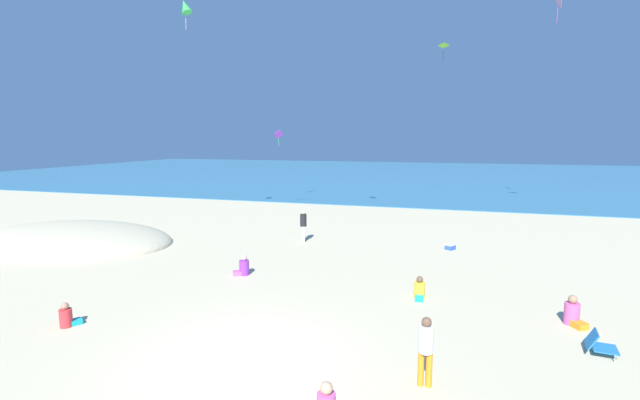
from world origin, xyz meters
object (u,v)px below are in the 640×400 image
at_px(kite_green, 185,7).
at_px(kite_purple, 279,135).
at_px(cooler_box, 450,247).
at_px(person_2, 67,317).
at_px(kite_pink, 558,0).
at_px(person_7, 573,314).
at_px(beach_chair_far_left, 599,344).
at_px(person_0, 419,290).
at_px(person_6, 243,268).
at_px(person_4, 303,224).
at_px(kite_lime, 443,45).
at_px(person_5, 426,347).

bearing_deg(kite_green, kite_purple, 69.96).
height_order(cooler_box, kite_green, kite_green).
bearing_deg(person_2, kite_pink, -1.45).
bearing_deg(person_7, kite_pink, 140.86).
height_order(beach_chair_far_left, kite_pink, kite_pink).
height_order(person_0, person_6, person_6).
distance_m(beach_chair_far_left, person_4, 13.57).
bearing_deg(beach_chair_far_left, kite_pink, 89.91).
height_order(kite_pink, kite_lime, kite_pink).
distance_m(person_7, kite_lime, 26.64).
xyz_separation_m(cooler_box, person_7, (3.26, -7.58, 0.18)).
bearing_deg(person_0, person_6, -98.64).
height_order(person_7, kite_green, kite_green).
distance_m(person_7, kite_pink, 24.88).
distance_m(person_5, person_7, 5.65).
distance_m(kite_pink, kite_lime, 8.01).
bearing_deg(kite_lime, kite_green, -131.77).
xyz_separation_m(person_7, kite_green, (-17.41, 8.84, 11.74)).
distance_m(person_2, person_6, 6.03).
height_order(person_0, kite_green, kite_green).
bearing_deg(kite_pink, person_2, -123.06).
bearing_deg(person_5, person_4, 29.88).
bearing_deg(kite_purple, person_5, -60.70).
bearing_deg(cooler_box, person_0, -97.63).
relative_size(beach_chair_far_left, person_5, 0.49).
height_order(person_5, kite_purple, kite_purple).
bearing_deg(cooler_box, person_5, -92.09).
xyz_separation_m(cooler_box, person_0, (-0.90, -6.74, 0.14)).
distance_m(cooler_box, kite_pink, 19.96).
bearing_deg(person_0, kite_pink, 156.97).
bearing_deg(person_6, kite_pink, -153.54).
distance_m(person_5, kite_lime, 29.93).
distance_m(cooler_box, person_0, 6.80).
relative_size(beach_chair_far_left, person_0, 1.00).
distance_m(kite_purple, kite_pink, 20.39).
xyz_separation_m(beach_chair_far_left, cooler_box, (-3.42, 9.27, -0.13)).
distance_m(person_6, kite_purple, 15.73).
bearing_deg(person_6, person_0, 146.41).
xyz_separation_m(kite_purple, kite_lime, (10.56, 7.75, 6.85)).
relative_size(person_6, kite_pink, 0.38).
bearing_deg(person_5, beach_chair_far_left, -56.36).
xyz_separation_m(kite_pink, kite_green, (-20.30, -11.74, -1.93)).
xyz_separation_m(person_6, person_7, (10.62, -1.44, 0.02)).
relative_size(kite_pink, kite_lime, 1.31).
height_order(person_4, kite_lime, kite_lime).
xyz_separation_m(kite_lime, kite_green, (-13.07, -14.64, -0.07)).
bearing_deg(kite_purple, beach_chair_far_left, -49.15).
height_order(person_2, person_5, person_5).
relative_size(kite_purple, kite_pink, 0.56).
xyz_separation_m(kite_purple, kite_green, (-2.51, -6.89, 6.77)).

